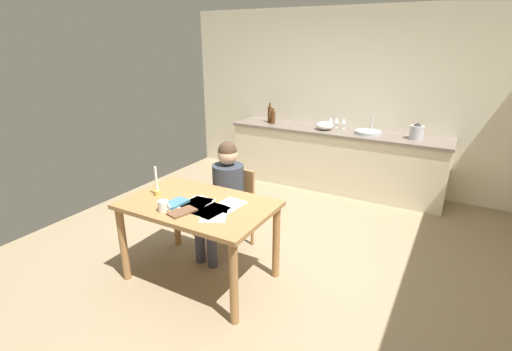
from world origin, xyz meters
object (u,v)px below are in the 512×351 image
(chair_at_table, at_px, (234,205))
(mixing_bowl, at_px, (325,126))
(candlestick, at_px, (157,187))
(dining_table, at_px, (199,214))
(person_seated, at_px, (224,192))
(wine_glass_back_left, at_px, (330,120))
(sink_unit, at_px, (368,132))
(book_magazine, at_px, (182,212))
(bottle_oil, at_px, (270,114))
(coffee_mug, at_px, (163,206))
(stovetop_kettle, at_px, (417,132))
(book_cookery, at_px, (176,203))
(wine_glass_by_kettle, at_px, (336,120))
(bottle_vinegar, at_px, (273,117))
(wine_glass_near_sink, at_px, (344,121))

(chair_at_table, distance_m, mixing_bowl, 2.21)
(candlestick, bearing_deg, dining_table, 6.25)
(person_seated, xyz_separation_m, mixing_bowl, (0.24, 2.29, 0.28))
(wine_glass_back_left, bearing_deg, sink_unit, -13.45)
(book_magazine, distance_m, bottle_oil, 3.20)
(mixing_bowl, bearing_deg, bottle_oil, 176.39)
(coffee_mug, distance_m, stovetop_kettle, 3.51)
(mixing_bowl, bearing_deg, book_magazine, -92.91)
(stovetop_kettle, bearing_deg, chair_at_table, -123.97)
(book_cookery, xyz_separation_m, wine_glass_by_kettle, (0.42, 3.13, 0.22))
(book_magazine, height_order, sink_unit, sink_unit)
(bottle_vinegar, bearing_deg, bottle_oil, 143.77)
(person_seated, xyz_separation_m, wine_glass_back_left, (0.25, 2.49, 0.33))
(mixing_bowl, bearing_deg, bottle_vinegar, -179.31)
(stovetop_kettle, relative_size, wine_glass_by_kettle, 1.43)
(candlestick, distance_m, wine_glass_near_sink, 3.17)
(person_seated, bearing_deg, bottle_vinegar, 104.94)
(dining_table, height_order, wine_glass_near_sink, wine_glass_near_sink)
(book_cookery, bearing_deg, bottle_oil, 106.86)
(dining_table, distance_m, book_magazine, 0.26)
(bottle_vinegar, bearing_deg, coffee_mug, -80.20)
(person_seated, bearing_deg, bottle_oil, 106.66)
(person_seated, height_order, mixing_bowl, person_seated)
(book_magazine, xyz_separation_m, mixing_bowl, (0.15, 3.04, 0.17))
(book_magazine, bearing_deg, book_cookery, 161.73)
(bottle_oil, bearing_deg, stovetop_kettle, -0.17)
(bottle_vinegar, distance_m, wine_glass_near_sink, 1.08)
(person_seated, xyz_separation_m, sink_unit, (0.86, 2.35, 0.24))
(candlestick, xyz_separation_m, book_magazine, (0.44, -0.18, -0.07))
(chair_at_table, height_order, bottle_oil, bottle_oil)
(stovetop_kettle, xyz_separation_m, wine_glass_near_sink, (-1.03, 0.15, 0.01))
(mixing_bowl, distance_m, wine_glass_near_sink, 0.30)
(mixing_bowl, xyz_separation_m, stovetop_kettle, (1.25, 0.05, 0.04))
(wine_glass_near_sink, bearing_deg, bottle_vinegar, -168.68)
(bottle_vinegar, height_order, wine_glass_by_kettle, bottle_vinegar)
(book_magazine, bearing_deg, person_seated, 111.57)
(bottle_vinegar, height_order, wine_glass_near_sink, bottle_vinegar)
(wine_glass_back_left, bearing_deg, wine_glass_by_kettle, 0.00)
(sink_unit, height_order, mixing_bowl, sink_unit)
(dining_table, relative_size, sink_unit, 3.69)
(dining_table, height_order, bottle_oil, bottle_oil)
(bottle_oil, relative_size, wine_glass_back_left, 2.00)
(book_magazine, distance_m, wine_glass_near_sink, 3.27)
(wine_glass_back_left, bearing_deg, mixing_bowl, -94.57)
(candlestick, relative_size, wine_glass_by_kettle, 1.82)
(person_seated, relative_size, bottle_oil, 3.88)
(chair_at_table, distance_m, person_seated, 0.25)
(chair_at_table, bearing_deg, mixing_bowl, 83.98)
(sink_unit, bearing_deg, wine_glass_near_sink, 160.29)
(coffee_mug, height_order, book_magazine, coffee_mug)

